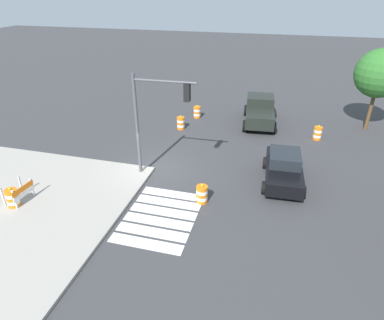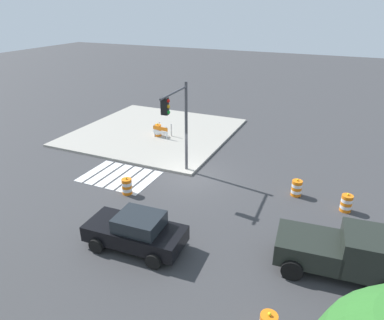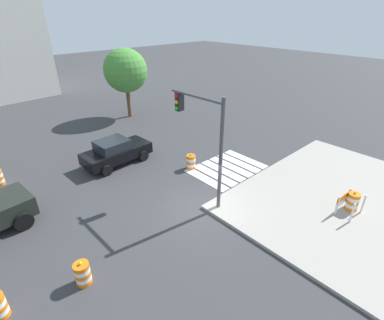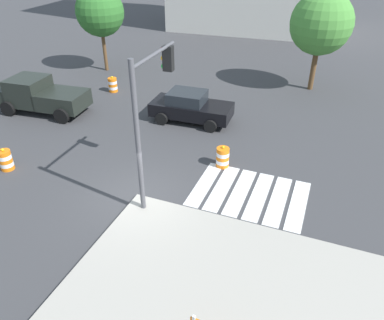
% 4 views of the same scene
% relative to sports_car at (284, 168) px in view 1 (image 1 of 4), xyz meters
% --- Properties ---
extents(ground_plane, '(120.00, 120.00, 0.00)m').
position_rel_sports_car_xyz_m(ground_plane, '(0.62, -7.12, -0.81)').
color(ground_plane, '#38383A').
extents(crosswalk_stripes, '(4.35, 3.20, 0.02)m').
position_rel_sports_car_xyz_m(crosswalk_stripes, '(4.62, -5.32, -0.80)').
color(crosswalk_stripes, silver).
rests_on(crosswalk_stripes, ground).
extents(sports_car, '(4.38, 2.30, 1.63)m').
position_rel_sports_car_xyz_m(sports_car, '(0.00, 0.00, 0.00)').
color(sports_car, black).
rests_on(sports_car, ground).
extents(pickup_truck, '(5.30, 2.71, 1.92)m').
position_rel_sports_car_xyz_m(pickup_truck, '(-8.40, -1.97, 0.16)').
color(pickup_truck, black).
rests_on(pickup_truck, ground).
extents(traffic_barrel_near_corner, '(0.56, 0.56, 1.02)m').
position_rel_sports_car_xyz_m(traffic_barrel_near_corner, '(-8.14, -6.81, -0.36)').
color(traffic_barrel_near_corner, orange).
rests_on(traffic_barrel_near_corner, ground).
extents(traffic_barrel_crosswalk_end, '(0.56, 0.56, 1.02)m').
position_rel_sports_car_xyz_m(traffic_barrel_crosswalk_end, '(-5.58, -7.40, -0.36)').
color(traffic_barrel_crosswalk_end, orange).
rests_on(traffic_barrel_crosswalk_end, ground).
extents(traffic_barrel_median_near, '(0.56, 0.56, 1.02)m').
position_rel_sports_car_xyz_m(traffic_barrel_median_near, '(3.01, -3.76, -0.36)').
color(traffic_barrel_median_near, orange).
rests_on(traffic_barrel_median_near, ground).
extents(traffic_barrel_median_far, '(0.56, 0.56, 1.02)m').
position_rel_sports_car_xyz_m(traffic_barrel_median_far, '(-6.22, 2.17, -0.36)').
color(traffic_barrel_median_far, orange).
rests_on(traffic_barrel_median_far, ground).
extents(traffic_barrel_on_sidewalk, '(0.56, 0.56, 1.02)m').
position_rel_sports_car_xyz_m(traffic_barrel_on_sidewalk, '(5.81, -12.26, -0.21)').
color(traffic_barrel_on_sidewalk, orange).
rests_on(traffic_barrel_on_sidewalk, sidewalk_corner).
extents(construction_barricade, '(1.30, 0.86, 1.00)m').
position_rel_sports_car_xyz_m(construction_barricade, '(5.39, -12.11, -0.09)').
color(construction_barricade, silver).
rests_on(construction_barricade, sidewalk_corner).
extents(traffic_light_pole, '(0.47, 3.29, 5.50)m').
position_rel_sports_car_xyz_m(traffic_light_pole, '(1.18, -6.58, 3.10)').
color(traffic_light_pole, '#4C4C51').
rests_on(traffic_light_pole, sidewalk_corner).
extents(street_tree_streetside_mid, '(3.32, 3.32, 5.76)m').
position_rel_sports_car_xyz_m(street_tree_streetside_mid, '(-9.00, 5.75, 3.27)').
color(street_tree_streetside_mid, brown).
rests_on(street_tree_streetside_mid, ground).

